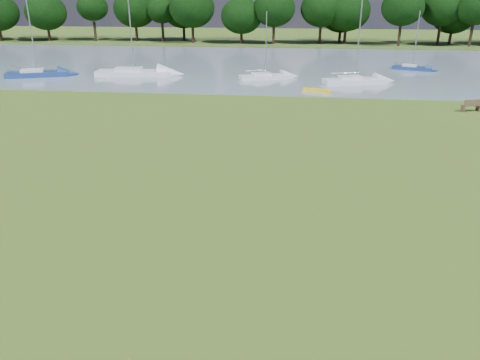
# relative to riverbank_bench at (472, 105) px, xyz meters

# --- Properties ---
(ground) EXTENTS (220.00, 220.00, 0.00)m
(ground) POSITION_rel_riverbank_bench_xyz_m (-16.58, -17.90, -0.51)
(ground) COLOR olive
(river) EXTENTS (220.00, 40.00, 0.10)m
(river) POSITION_rel_riverbank_bench_xyz_m (-16.58, 24.10, -0.51)
(river) COLOR gray
(river) RESTS_ON ground
(far_bank) EXTENTS (220.00, 20.00, 0.40)m
(far_bank) POSITION_rel_riverbank_bench_xyz_m (-16.58, 54.10, -0.51)
(far_bank) COLOR #4C6626
(far_bank) RESTS_ON ground
(riverbank_bench) EXTENTS (1.70, 1.00, 1.01)m
(riverbank_bench) POSITION_rel_riverbank_bench_xyz_m (0.00, 0.00, 0.00)
(riverbank_bench) COLOR brown
(riverbank_bench) RESTS_ON ground
(kayak) EXTENTS (2.87, 1.46, 0.28)m
(kayak) POSITION_rel_riverbank_bench_xyz_m (-12.20, 6.39, -0.32)
(kayak) COLOR yellow
(kayak) RESTS_ON river
(tree_line) EXTENTS (158.17, 7.94, 9.61)m
(tree_line) POSITION_rel_riverbank_bench_xyz_m (-8.24, 50.10, 5.21)
(tree_line) COLOR black
(tree_line) RESTS_ON far_bank
(sailboat_0) EXTENTS (6.96, 3.74, 8.98)m
(sailboat_0) POSITION_rel_riverbank_bench_xyz_m (-8.17, 11.29, 0.03)
(sailboat_0) COLOR silver
(sailboat_0) RESTS_ON river
(sailboat_2) EXTENTS (4.88, 2.87, 6.93)m
(sailboat_2) POSITION_rel_riverbank_bench_xyz_m (-0.08, 21.69, -0.05)
(sailboat_2) COLOR navy
(sailboat_2) RESTS_ON river
(sailboat_3) EXTENTS (6.01, 3.62, 7.14)m
(sailboat_3) POSITION_rel_riverbank_bench_xyz_m (-17.76, 13.16, -0.06)
(sailboat_3) COLOR silver
(sailboat_3) RESTS_ON river
(sailboat_4) EXTENTS (8.81, 3.17, 9.94)m
(sailboat_4) POSITION_rel_riverbank_bench_xyz_m (-33.05, 13.54, 0.06)
(sailboat_4) COLOR silver
(sailboat_4) RESTS_ON river
(sailboat_5) EXTENTS (6.99, 4.19, 8.92)m
(sailboat_5) POSITION_rel_riverbank_bench_xyz_m (-43.69, 11.38, 0.07)
(sailboat_5) COLOR navy
(sailboat_5) RESTS_ON river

